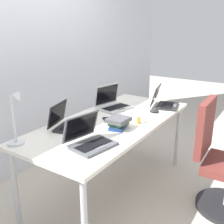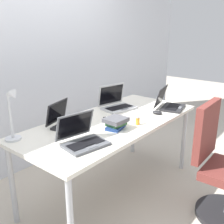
{
  "view_description": "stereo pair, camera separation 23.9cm",
  "coord_description": "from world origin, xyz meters",
  "px_view_note": "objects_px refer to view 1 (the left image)",
  "views": [
    {
      "loc": [
        -1.9,
        -1.24,
        1.56
      ],
      "look_at": [
        0.0,
        0.0,
        0.82
      ],
      "focal_mm": 42.76,
      "sensor_mm": 36.0,
      "label": 1
    },
    {
      "loc": [
        -1.76,
        -1.43,
        1.56
      ],
      "look_at": [
        0.0,
        0.0,
        0.82
      ],
      "focal_mm": 42.76,
      "sensor_mm": 36.0,
      "label": 2
    }
  ],
  "objects_px": {
    "cell_phone": "(107,120)",
    "book_stack": "(118,122)",
    "office_chair": "(221,166)",
    "desk_lamp": "(16,119)",
    "laptop_back_left": "(113,104)",
    "computer_mouse": "(154,111)",
    "laptop_near_mouse": "(67,123)",
    "laptop_by_keyboard": "(164,102)",
    "laptop_mid_desk": "(90,140)",
    "pill_bottle": "(139,119)"
  },
  "relations": [
    {
      "from": "cell_phone",
      "to": "book_stack",
      "type": "distance_m",
      "value": 0.22
    },
    {
      "from": "book_stack",
      "to": "office_chair",
      "type": "relative_size",
      "value": 0.21
    },
    {
      "from": "desk_lamp",
      "to": "laptop_back_left",
      "type": "relative_size",
      "value": 1.08
    },
    {
      "from": "cell_phone",
      "to": "office_chair",
      "type": "relative_size",
      "value": 0.14
    },
    {
      "from": "computer_mouse",
      "to": "desk_lamp",
      "type": "bearing_deg",
      "value": 145.74
    },
    {
      "from": "laptop_near_mouse",
      "to": "cell_phone",
      "type": "relative_size",
      "value": 2.48
    },
    {
      "from": "desk_lamp",
      "to": "laptop_by_keyboard",
      "type": "relative_size",
      "value": 1.13
    },
    {
      "from": "computer_mouse",
      "to": "book_stack",
      "type": "bearing_deg",
      "value": 160.24
    },
    {
      "from": "computer_mouse",
      "to": "office_chair",
      "type": "distance_m",
      "value": 0.78
    },
    {
      "from": "laptop_back_left",
      "to": "book_stack",
      "type": "distance_m",
      "value": 0.57
    },
    {
      "from": "desk_lamp",
      "to": "cell_phone",
      "type": "distance_m",
      "value": 0.83
    },
    {
      "from": "laptop_by_keyboard",
      "to": "office_chair",
      "type": "bearing_deg",
      "value": -115.9
    },
    {
      "from": "laptop_back_left",
      "to": "laptop_mid_desk",
      "type": "relative_size",
      "value": 1.06
    },
    {
      "from": "laptop_mid_desk",
      "to": "laptop_by_keyboard",
      "type": "height_order",
      "value": "laptop_mid_desk"
    },
    {
      "from": "desk_lamp",
      "to": "laptop_back_left",
      "type": "distance_m",
      "value": 1.13
    },
    {
      "from": "laptop_near_mouse",
      "to": "book_stack",
      "type": "bearing_deg",
      "value": -59.37
    },
    {
      "from": "laptop_near_mouse",
      "to": "computer_mouse",
      "type": "xyz_separation_m",
      "value": [
        0.77,
        -0.45,
        -0.03
      ]
    },
    {
      "from": "desk_lamp",
      "to": "laptop_back_left",
      "type": "bearing_deg",
      "value": -4.1
    },
    {
      "from": "laptop_near_mouse",
      "to": "computer_mouse",
      "type": "distance_m",
      "value": 0.89
    },
    {
      "from": "book_stack",
      "to": "computer_mouse",
      "type": "bearing_deg",
      "value": -8.02
    },
    {
      "from": "laptop_back_left",
      "to": "desk_lamp",
      "type": "bearing_deg",
      "value": 175.9
    },
    {
      "from": "desk_lamp",
      "to": "laptop_near_mouse",
      "type": "xyz_separation_m",
      "value": [
        0.45,
        -0.05,
        -0.15
      ]
    },
    {
      "from": "computer_mouse",
      "to": "laptop_back_left",
      "type": "bearing_deg",
      "value": 91.06
    },
    {
      "from": "office_chair",
      "to": "cell_phone",
      "type": "bearing_deg",
      "value": 110.27
    },
    {
      "from": "cell_phone",
      "to": "office_chair",
      "type": "height_order",
      "value": "office_chair"
    },
    {
      "from": "office_chair",
      "to": "book_stack",
      "type": "bearing_deg",
      "value": 120.99
    },
    {
      "from": "laptop_near_mouse",
      "to": "book_stack",
      "type": "xyz_separation_m",
      "value": [
        0.22,
        -0.37,
        0.01
      ]
    },
    {
      "from": "laptop_back_left",
      "to": "computer_mouse",
      "type": "relative_size",
      "value": 3.86
    },
    {
      "from": "laptop_mid_desk",
      "to": "office_chair",
      "type": "relative_size",
      "value": 0.36
    },
    {
      "from": "cell_phone",
      "to": "computer_mouse",
      "type": "bearing_deg",
      "value": 12.68
    },
    {
      "from": "pill_bottle",
      "to": "book_stack",
      "type": "bearing_deg",
      "value": 154.49
    },
    {
      "from": "laptop_near_mouse",
      "to": "laptop_mid_desk",
      "type": "xyz_separation_m",
      "value": [
        -0.17,
        -0.38,
        0.0
      ]
    },
    {
      "from": "laptop_back_left",
      "to": "book_stack",
      "type": "xyz_separation_m",
      "value": [
        -0.45,
        -0.35,
        0.0
      ]
    },
    {
      "from": "laptop_back_left",
      "to": "office_chair",
      "type": "height_order",
      "value": "laptop_back_left"
    },
    {
      "from": "desk_lamp",
      "to": "pill_bottle",
      "type": "bearing_deg",
      "value": -31.09
    },
    {
      "from": "cell_phone",
      "to": "laptop_near_mouse",
      "type": "bearing_deg",
      "value": -165.96
    },
    {
      "from": "laptop_back_left",
      "to": "cell_phone",
      "type": "distance_m",
      "value": 0.38
    },
    {
      "from": "pill_bottle",
      "to": "book_stack",
      "type": "height_order",
      "value": "book_stack"
    },
    {
      "from": "cell_phone",
      "to": "office_chair",
      "type": "distance_m",
      "value": 1.07
    },
    {
      "from": "laptop_by_keyboard",
      "to": "pill_bottle",
      "type": "height_order",
      "value": "laptop_by_keyboard"
    },
    {
      "from": "cell_phone",
      "to": "pill_bottle",
      "type": "distance_m",
      "value": 0.29
    },
    {
      "from": "office_chair",
      "to": "computer_mouse",
      "type": "bearing_deg",
      "value": 82.96
    },
    {
      "from": "desk_lamp",
      "to": "book_stack",
      "type": "bearing_deg",
      "value": -32.56
    },
    {
      "from": "laptop_by_keyboard",
      "to": "book_stack",
      "type": "bearing_deg",
      "value": 174.84
    },
    {
      "from": "laptop_mid_desk",
      "to": "computer_mouse",
      "type": "relative_size",
      "value": 3.63
    },
    {
      "from": "laptop_mid_desk",
      "to": "office_chair",
      "type": "xyz_separation_m",
      "value": [
        0.86,
        -0.76,
        -0.39
      ]
    },
    {
      "from": "laptop_back_left",
      "to": "laptop_near_mouse",
      "type": "xyz_separation_m",
      "value": [
        -0.67,
        0.03,
        -0.0
      ]
    },
    {
      "from": "laptop_mid_desk",
      "to": "computer_mouse",
      "type": "xyz_separation_m",
      "value": [
        0.94,
        -0.07,
        -0.03
      ]
    },
    {
      "from": "laptop_near_mouse",
      "to": "pill_bottle",
      "type": "bearing_deg",
      "value": -48.52
    },
    {
      "from": "laptop_mid_desk",
      "to": "computer_mouse",
      "type": "height_order",
      "value": "laptop_mid_desk"
    }
  ]
}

